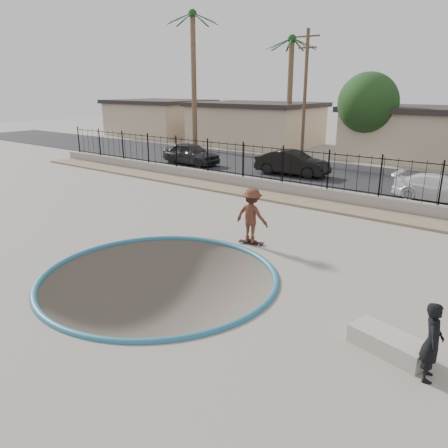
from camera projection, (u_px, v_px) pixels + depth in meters
ground at (339, 215)px, 22.94m from camera, size 120.00×120.00×2.20m
bowl_pit at (159, 277)px, 12.79m from camera, size 6.84×6.84×1.80m
coping_ring at (159, 277)px, 12.79m from camera, size 7.04×7.04×0.20m
rock_strip at (316, 204)px, 20.48m from camera, size 42.00×1.60×0.11m
retaining_wall at (326, 195)px, 21.23m from camera, size 42.00×0.45×0.60m
fence at (328, 170)px, 20.87m from camera, size 40.00×0.04×1.80m
street at (374, 178)px, 26.38m from camera, size 90.00×8.00×0.04m
house_west_far at (160, 117)px, 49.25m from camera, size 10.60×8.60×3.90m
house_west at (255, 123)px, 41.69m from camera, size 11.60×8.60×3.90m
house_center at (421, 133)px, 32.96m from camera, size 10.60×8.60×3.90m
palm_left at (193, 53)px, 36.14m from camera, size 2.30×2.30×11.30m
palm_mid at (291, 69)px, 35.47m from camera, size 2.30×2.30×9.30m
utility_pole_left at (305, 96)px, 29.96m from camera, size 1.70×0.24×9.00m
street_tree_left at (368, 103)px, 31.39m from camera, size 4.32×4.32×6.36m
skater at (252, 218)px, 15.21m from camera, size 1.26×0.74×1.92m
skateboard at (251, 242)px, 15.48m from camera, size 0.93×0.47×0.08m
videographer at (432, 342)px, 8.14m from camera, size 0.51×0.65×1.59m
concrete_ledge at (389, 343)px, 9.17m from camera, size 1.72×1.07×0.40m
car_a at (191, 154)px, 30.90m from camera, size 4.49×1.93×1.51m
car_b at (292, 163)px, 27.12m from camera, size 4.72×2.02×1.51m
car_c at (440, 188)px, 20.99m from camera, size 4.33×1.81×1.25m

